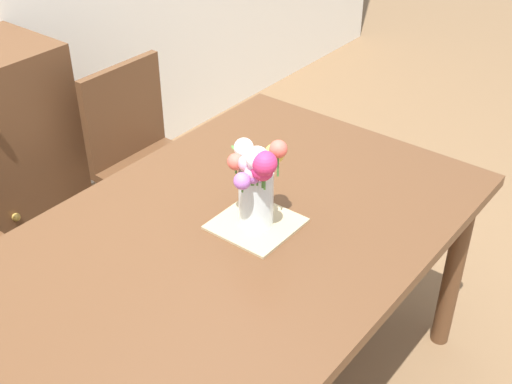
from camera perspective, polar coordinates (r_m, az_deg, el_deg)
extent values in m
cube|color=brown|center=(2.00, -2.05, -3.91)|extent=(1.63, 1.06, 0.04)
cylinder|color=brown|center=(2.59, 16.67, -6.40)|extent=(0.07, 0.07, 0.73)
cylinder|color=brown|center=(2.92, 0.57, 0.37)|extent=(0.07, 0.07, 0.73)
cylinder|color=brown|center=(2.58, -16.48, -10.84)|extent=(0.04, 0.04, 0.44)
cylinder|color=brown|center=(2.82, -20.97, -7.36)|extent=(0.04, 0.04, 0.44)
cube|color=brown|center=(2.89, -8.28, 1.76)|extent=(0.42, 0.42, 0.04)
cylinder|color=brown|center=(3.02, -3.10, -1.76)|extent=(0.04, 0.04, 0.44)
cylinder|color=brown|center=(2.82, -7.89, -5.08)|extent=(0.04, 0.04, 0.44)
cylinder|color=brown|center=(3.23, -7.94, 0.54)|extent=(0.04, 0.04, 0.44)
cylinder|color=brown|center=(3.04, -12.71, -2.38)|extent=(0.04, 0.04, 0.44)
cube|color=brown|center=(2.91, -11.33, 6.80)|extent=(0.42, 0.04, 0.42)
sphere|color=#B7933D|center=(2.88, -19.95, -2.05)|extent=(0.04, 0.04, 0.04)
cube|color=tan|center=(2.02, 0.00, -2.75)|extent=(0.24, 0.24, 0.01)
cylinder|color=silver|center=(1.96, 0.00, -0.55)|extent=(0.11, 0.11, 0.18)
sphere|color=white|center=(1.83, 0.12, 2.94)|extent=(0.07, 0.07, 0.07)
cylinder|color=#478438|center=(1.85, 0.12, 1.74)|extent=(0.01, 0.01, 0.09)
sphere|color=#B266C6|center=(1.83, -1.20, 0.94)|extent=(0.05, 0.05, 0.05)
cylinder|color=#478438|center=(1.84, -1.19, 0.47)|extent=(0.01, 0.01, 0.04)
sphere|color=#E55B4C|center=(1.91, -1.76, 2.63)|extent=(0.05, 0.05, 0.05)
cylinder|color=#478438|center=(1.92, -1.75, 2.13)|extent=(0.01, 0.01, 0.04)
sphere|color=#EFD14C|center=(1.93, 1.61, 3.34)|extent=(0.06, 0.06, 0.06)
cylinder|color=#478438|center=(1.94, 1.60, 2.68)|extent=(0.01, 0.01, 0.05)
sphere|color=#D12D66|center=(1.83, 0.57, 1.91)|extent=(0.06, 0.06, 0.06)
cylinder|color=#478438|center=(1.85, 0.57, 1.13)|extent=(0.01, 0.01, 0.06)
sphere|color=#E55B4C|center=(1.87, 1.94, 3.72)|extent=(0.05, 0.05, 0.05)
cylinder|color=#478438|center=(1.90, 1.91, 2.53)|extent=(0.01, 0.01, 0.09)
sphere|color=#EA9EBC|center=(1.89, -0.75, 2.49)|extent=(0.05, 0.05, 0.05)
cylinder|color=#478438|center=(1.90, -0.74, 1.89)|extent=(0.01, 0.01, 0.05)
sphere|color=#B266C6|center=(1.86, -0.25, 1.37)|extent=(0.04, 0.04, 0.04)
cylinder|color=#478438|center=(1.87, -0.25, 0.97)|extent=(0.01, 0.01, 0.03)
sphere|color=#EA9EBC|center=(1.86, -0.38, 1.61)|extent=(0.04, 0.04, 0.04)
cylinder|color=#478438|center=(1.87, -0.38, 1.10)|extent=(0.01, 0.01, 0.04)
sphere|color=white|center=(1.93, -1.06, 3.82)|extent=(0.06, 0.06, 0.06)
cylinder|color=#478438|center=(1.94, -1.05, 2.99)|extent=(0.01, 0.01, 0.07)
sphere|color=#D12D66|center=(1.81, 0.76, 2.49)|extent=(0.07, 0.07, 0.07)
cylinder|color=#478438|center=(1.83, 0.75, 1.34)|extent=(0.01, 0.01, 0.09)
ellipsoid|color=#478438|center=(1.98, 0.63, 2.95)|extent=(0.07, 0.05, 0.01)
ellipsoid|color=#478438|center=(1.95, -1.47, 3.50)|extent=(0.04, 0.07, 0.02)
ellipsoid|color=#478438|center=(1.94, -0.56, 3.09)|extent=(0.05, 0.07, 0.03)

